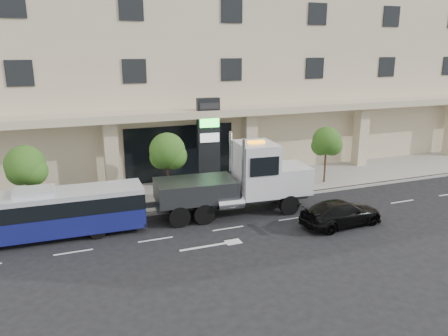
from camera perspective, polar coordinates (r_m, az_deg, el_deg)
The scene contains 11 objects.
ground at distance 25.24m, azimuth -0.72°, elevation -6.65°, with size 120.00×120.00×0.00m, color black.
sidewalk at distance 29.67m, azimuth -4.11°, elevation -3.15°, with size 120.00×6.00×0.15m, color gray.
curb at distance 26.97m, azimuth -2.21°, elevation -5.03°, with size 120.00×0.30×0.15m, color gray.
convention_center at distance 38.26m, azimuth -9.20°, elevation 15.88°, with size 60.00×17.60×20.00m.
tree_left at distance 26.37m, azimuth -24.45°, elevation 0.03°, with size 2.27×2.20×4.22m.
tree_mid at distance 26.99m, azimuth -7.36°, elevation 1.94°, with size 2.28×2.20×4.38m.
tree_right at distance 31.72m, azimuth 13.27°, elevation 3.23°, with size 2.10×2.00×4.04m.
city_bus at distance 24.09m, azimuth -23.26°, elevation -5.53°, with size 10.73×2.53×2.70m.
tow_truck at distance 25.59m, azimuth 2.21°, elevation -1.75°, with size 10.40×3.23×4.72m.
black_sedan at distance 24.98m, azimuth 15.06°, elevation -5.70°, with size 1.97×4.85×1.41m, color black.
signage_pylon at distance 29.99m, azimuth -2.04°, elevation 3.40°, with size 1.56×0.67×6.13m.
Camera 1 is at (-8.16, -21.96, 9.39)m, focal length 35.00 mm.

